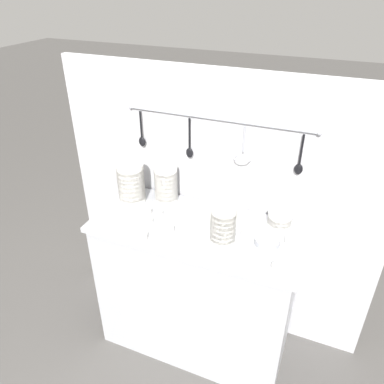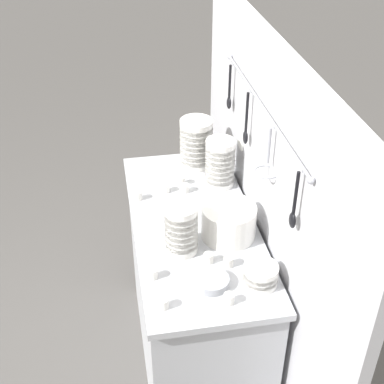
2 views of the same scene
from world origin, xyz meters
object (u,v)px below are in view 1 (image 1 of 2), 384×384
plate_stack (224,208)px  cup_mid_row (159,214)px  bowl_stack_short_front (131,183)px  cup_front_right (276,268)px  cup_centre (244,233)px  bowl_stack_back_corner (166,184)px  cup_edge_far (148,212)px  cup_front_left (171,229)px  bowl_stack_tall_left (280,219)px  cup_beside_plates (289,240)px  cup_by_caddy (149,222)px  cup_edge_near (254,227)px  cup_back_left (242,262)px  steel_mixing_bowl (267,240)px  bowl_stack_wide_centre (223,225)px  cup_back_right (144,237)px

plate_stack → cup_mid_row: bearing=-160.5°
bowl_stack_short_front → cup_front_right: size_ratio=6.00×
cup_centre → bowl_stack_back_corner: bearing=163.2°
cup_mid_row → cup_edge_far: bearing=-171.1°
bowl_stack_short_front → cup_front_left: size_ratio=6.00×
bowl_stack_tall_left → bowl_stack_short_front: size_ratio=0.52×
bowl_stack_back_corner → cup_beside_plates: bowl_stack_back_corner is taller
cup_by_caddy → cup_edge_near: same height
bowl_stack_back_corner → cup_edge_near: size_ratio=5.66×
cup_mid_row → bowl_stack_short_front: bearing=158.0°
plate_stack → cup_front_right: 0.48m
plate_stack → cup_back_left: (0.20, -0.34, -0.05)m
cup_by_caddy → cup_front_right: bearing=-8.2°
bowl_stack_tall_left → cup_back_left: 0.40m
bowl_stack_tall_left → cup_front_left: (-0.52, -0.29, -0.02)m
cup_back_left → steel_mixing_bowl: bearing=71.2°
cup_by_caddy → steel_mixing_bowl: bearing=8.4°
cup_edge_far → cup_beside_plates: bearing=3.5°
bowl_stack_wide_centre → cup_front_left: (-0.28, -0.03, -0.09)m
cup_front_right → cup_back_right: (-0.68, -0.03, 0.00)m
bowl_stack_tall_left → cup_edge_near: (-0.12, -0.09, -0.02)m
cup_front_left → cup_front_right: (0.58, -0.08, 0.00)m
cup_front_left → bowl_stack_wide_centre: bearing=5.8°
bowl_stack_short_front → plate_stack: bearing=3.0°
plate_stack → steel_mixing_bowl: size_ratio=1.71×
bowl_stack_tall_left → cup_back_right: 0.74m
cup_mid_row → cup_front_left: 0.17m
cup_mid_row → cup_beside_plates: bearing=3.0°
bowl_stack_back_corner → cup_mid_row: bearing=-77.5°
steel_mixing_bowl → cup_mid_row: cup_mid_row is taller
bowl_stack_short_front → steel_mixing_bowl: size_ratio=1.89×
bowl_stack_back_corner → cup_front_left: bowl_stack_back_corner is taller
cup_front_left → bowl_stack_back_corner: bearing=119.8°
cup_beside_plates → cup_back_left: bearing=-124.8°
plate_stack → cup_edge_far: size_ratio=5.45×
bowl_stack_tall_left → steel_mixing_bowl: bowl_stack_tall_left is taller
cup_back_right → cup_by_caddy: size_ratio=1.00×
plate_stack → steel_mixing_bowl: 0.30m
bowl_stack_wide_centre → cup_back_right: size_ratio=5.24×
bowl_stack_tall_left → bowl_stack_back_corner: 0.69m
cup_front_right → cup_back_left: bearing=-172.9°
cup_front_left → cup_mid_row: bearing=138.0°
bowl_stack_wide_centre → cup_back_right: bearing=-159.7°
steel_mixing_bowl → bowl_stack_back_corner: bearing=165.6°
cup_edge_near → cup_beside_plates: 0.20m
cup_back_right → plate_stack: bearing=47.0°
bowl_stack_tall_left → cup_beside_plates: 0.16m
bowl_stack_wide_centre → cup_back_left: (0.14, -0.13, -0.09)m
bowl_stack_wide_centre → cup_mid_row: (-0.41, 0.08, -0.09)m
bowl_stack_back_corner → cup_beside_plates: bearing=-9.9°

